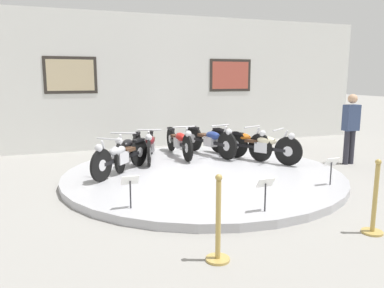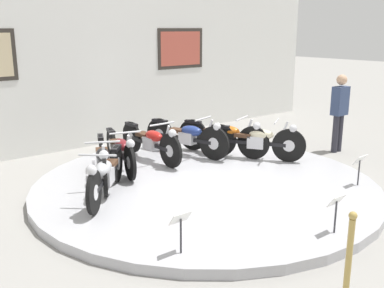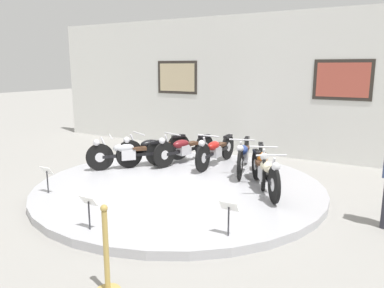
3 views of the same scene
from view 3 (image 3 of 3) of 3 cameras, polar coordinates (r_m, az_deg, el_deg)
name	(u,v)px [view 3 (image 3 of 3)]	position (r m, az deg, el deg)	size (l,w,h in m)	color
ground_plane	(180,190)	(7.62, -1.85, -7.01)	(60.00, 60.00, 0.00)	gray
display_platform	(180,187)	(7.60, -1.86, -6.52)	(5.70, 5.70, 0.14)	#ADADB2
back_wall	(252,85)	(10.76, 9.09, 8.82)	(14.00, 0.22, 3.86)	silver
motorcycle_silver	(128,152)	(8.71, -9.74, -1.26)	(1.38, 1.48, 0.79)	black
motorcycle_black	(154,148)	(9.02, -5.88, -0.61)	(0.91, 1.83, 0.80)	black
motorcycle_maroon	(184,148)	(9.07, -1.25, -0.59)	(0.67, 1.91, 0.78)	black
motorcycle_red	(215,150)	(8.85, 3.58, -0.86)	(0.54, 1.99, 0.79)	black
motorcycle_blue	(243,154)	(8.41, 7.83, -1.54)	(0.68, 1.96, 0.81)	black
motorcycle_orange	(262,162)	(7.81, 10.61, -2.70)	(0.81, 1.88, 0.80)	black
motorcycle_cream	(265,171)	(7.16, 11.07, -4.07)	(1.12, 1.71, 0.80)	black
info_placard_front_left	(47,174)	(7.40, -21.23, -4.29)	(0.26, 0.11, 0.51)	#333338
info_placard_front_centre	(89,205)	(5.60, -15.48, -8.99)	(0.26, 0.11, 0.51)	#333338
info_placard_front_right	(229,211)	(5.23, 5.62, -10.09)	(0.26, 0.11, 0.51)	#333338
stanchion_post_right_of_entry	(107,264)	(4.36, -12.86, -17.39)	(0.28, 0.28, 1.02)	tan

